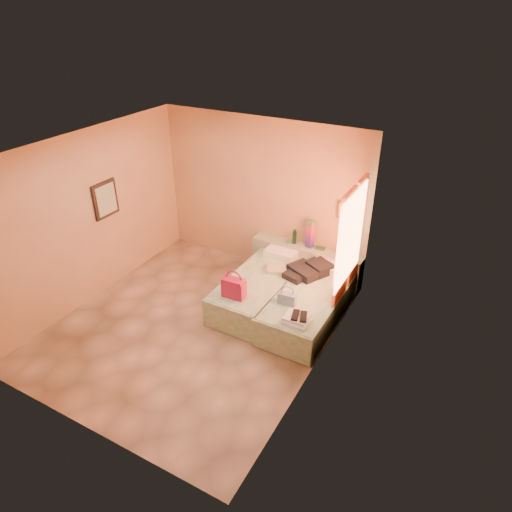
{
  "coord_description": "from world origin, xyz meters",
  "views": [
    {
      "loc": [
        3.58,
        -4.56,
        4.55
      ],
      "look_at": [
        0.63,
        0.85,
        1.01
      ],
      "focal_mm": 32.0,
      "sensor_mm": 36.0,
      "label": 1
    }
  ],
  "objects": [
    {
      "name": "flower_vase",
      "position": [
        1.65,
        2.13,
        0.78
      ],
      "size": [
        0.25,
        0.25,
        0.26
      ],
      "primitive_type": "cube",
      "rotation": [
        0.0,
        0.0,
        0.28
      ],
      "color": "white",
      "rests_on": "headboard_ledge"
    },
    {
      "name": "rainbow_box",
      "position": [
        1.01,
        2.14,
        0.9
      ],
      "size": [
        0.14,
        0.14,
        0.5
      ],
      "primitive_type": "cube",
      "rotation": [
        0.0,
        0.0,
        -0.29
      ],
      "color": "#B81645",
      "rests_on": "headboard_ledge"
    },
    {
      "name": "towel_stack",
      "position": [
        1.63,
        0.23,
        0.55
      ],
      "size": [
        0.36,
        0.31,
        0.1
      ],
      "primitive_type": "cube",
      "rotation": [
        0.0,
        0.0,
        -0.02
      ],
      "color": "silver",
      "rests_on": "bed_right"
    },
    {
      "name": "bed_left",
      "position": [
        0.6,
        1.05,
        0.25
      ],
      "size": [
        0.91,
        2.01,
        0.5
      ],
      "primitive_type": "cube",
      "rotation": [
        0.0,
        0.0,
        -0.01
      ],
      "color": "#C3E5B8",
      "rests_on": "ground"
    },
    {
      "name": "khaki_garment",
      "position": [
        0.75,
        1.35,
        0.53
      ],
      "size": [
        0.41,
        0.37,
        0.06
      ],
      "primitive_type": "cube",
      "rotation": [
        0.0,
        0.0,
        0.39
      ],
      "color": "tan",
      "rests_on": "bed_left"
    },
    {
      "name": "room_walls",
      "position": [
        0.21,
        0.57,
        1.79
      ],
      "size": [
        4.02,
        4.51,
        2.81
      ],
      "color": "tan",
      "rests_on": "ground"
    },
    {
      "name": "sandal_pair",
      "position": [
        1.65,
        0.25,
        0.61
      ],
      "size": [
        0.25,
        0.29,
        0.03
      ],
      "primitive_type": "cube",
      "rotation": [
        0.0,
        0.0,
        0.26
      ],
      "color": "black",
      "rests_on": "towel_stack"
    },
    {
      "name": "green_book",
      "position": [
        1.21,
        2.16,
        0.66
      ],
      "size": [
        0.17,
        0.13,
        0.03
      ],
      "primitive_type": "cube",
      "rotation": [
        0.0,
        0.0,
        0.08
      ],
      "color": "#294D37",
      "rests_on": "headboard_ledge"
    },
    {
      "name": "bed_right",
      "position": [
        1.5,
        1.0,
        0.25
      ],
      "size": [
        0.91,
        2.01,
        0.5
      ],
      "primitive_type": "cube",
      "rotation": [
        0.0,
        0.0,
        -0.01
      ],
      "color": "#C3E5B8",
      "rests_on": "ground"
    },
    {
      "name": "magenta_handbag",
      "position": [
        0.51,
        0.37,
        0.66
      ],
      "size": [
        0.36,
        0.22,
        0.33
      ],
      "primitive_type": "cube",
      "rotation": [
        0.0,
        0.0,
        0.08
      ],
      "color": "#B81645",
      "rests_on": "bed_left"
    },
    {
      "name": "blue_handbag",
      "position": [
        1.31,
        0.59,
        0.59
      ],
      "size": [
        0.28,
        0.14,
        0.18
      ],
      "primitive_type": "cube",
      "rotation": [
        0.0,
        0.0,
        0.07
      ],
      "color": "#4364A1",
      "rests_on": "bed_right"
    },
    {
      "name": "ground",
      "position": [
        0.0,
        0.0,
        0.0
      ],
      "size": [
        4.5,
        4.5,
        0.0
      ],
      "primitive_type": "plane",
      "color": "tan",
      "rests_on": "ground"
    },
    {
      "name": "headboard_ledge",
      "position": [
        0.98,
        2.1,
        0.33
      ],
      "size": [
        2.05,
        0.3,
        0.65
      ],
      "primitive_type": "cube",
      "color": "#A4B190",
      "rests_on": "ground"
    },
    {
      "name": "small_dish",
      "position": [
        0.62,
        2.13,
        0.67
      ],
      "size": [
        0.14,
        0.14,
        0.03
      ],
      "primitive_type": "cylinder",
      "rotation": [
        0.0,
        0.0,
        -0.18
      ],
      "color": "#457F5F",
      "rests_on": "headboard_ledge"
    },
    {
      "name": "water_bottle",
      "position": [
        0.72,
        2.12,
        0.78
      ],
      "size": [
        0.08,
        0.08,
        0.26
      ],
      "primitive_type": "cylinder",
      "rotation": [
        0.0,
        0.0,
        -0.06
      ],
      "color": "#153C24",
      "rests_on": "headboard_ledge"
    },
    {
      "name": "clothes_pile",
      "position": [
        1.26,
        1.48,
        0.59
      ],
      "size": [
        0.75,
        0.75,
        0.17
      ],
      "primitive_type": "cube",
      "rotation": [
        0.0,
        0.0,
        -0.41
      ],
      "color": "black",
      "rests_on": "bed_right"
    }
  ]
}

